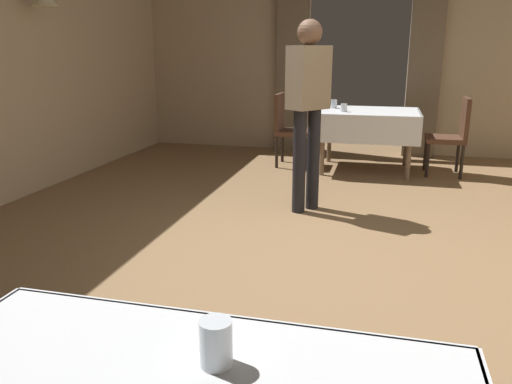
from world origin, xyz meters
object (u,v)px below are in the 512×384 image
Objects in this scene: chair_mid_left at (288,126)px; person_waiter_by_doorway at (308,101)px; glass_mid_b at (334,104)px; chair_mid_right at (453,133)px; dining_table_mid at (368,119)px; glass_near_c at (216,343)px; glass_mid_a at (344,108)px.

person_waiter_by_doorway is (0.52, -1.87, 0.51)m from chair_mid_left.
glass_mid_b is (0.57, 0.11, 0.29)m from chair_mid_left.
chair_mid_left is 8.67× the size of glass_mid_b.
person_waiter_by_doorway reaches higher than chair_mid_right.
dining_table_mid is 1.33× the size of chair_mid_left.
chair_mid_left is 2.00m from chair_mid_right.
dining_table_mid is 10.89× the size of glass_near_c.
chair_mid_left is at bearing 178.18° from chair_mid_right.
glass_near_c is 1.06× the size of glass_mid_b.
chair_mid_right is (1.00, -0.02, -0.13)m from dining_table_mid.
dining_table_mid is at bearing 75.31° from person_waiter_by_doorway.
person_waiter_by_doorway is at bearing -74.40° from chair_mid_left.
glass_mid_a is 0.90× the size of glass_mid_b.
glass_near_c reaches higher than glass_mid_b.
chair_mid_right is 5.50m from glass_near_c.
glass_mid_a is at bearing 82.92° from person_waiter_by_doorway.
dining_table_mid is 12.73× the size of glass_mid_a.
glass_mid_b reaches higher than dining_table_mid.
dining_table_mid is at bearing -2.48° from chair_mid_left.
glass_mid_a is (-1.28, -0.19, 0.28)m from chair_mid_right.
person_waiter_by_doorway is (-0.20, -1.61, 0.23)m from glass_mid_a.
glass_mid_b is at bearing 160.12° from dining_table_mid.
chair_mid_right is 8.20× the size of glass_near_c.
person_waiter_by_doorway reaches higher than glass_mid_b.
glass_mid_a is at bearing -171.35° from chair_mid_right.
glass_near_c is 1.17× the size of glass_mid_a.
dining_table_mid is 0.72× the size of person_waiter_by_doorway.
glass_near_c is 5.18m from glass_mid_a.
chair_mid_right is at bearing 77.82° from glass_near_c.
dining_table_mid is at bearing 37.66° from glass_mid_a.
chair_mid_left is 5.51m from glass_near_c.
chair_mid_left is at bearing -168.74° from glass_mid_b.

